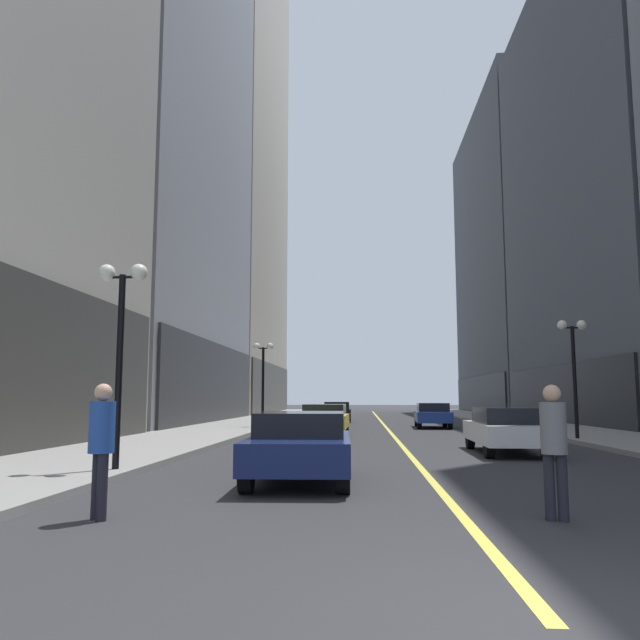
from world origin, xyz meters
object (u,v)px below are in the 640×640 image
object	(u,v)px
street_lamp_left_far	(263,365)
car_blue	(433,414)
car_white	(505,428)
car_navy	(301,444)
car_black	(337,411)
pedestrian_in_grey_suit	(554,440)
pedestrian_in_blue_hoodie	(101,439)
street_lamp_right_mid	(573,352)
street_lamp_left_near	(121,319)
car_yellow	(325,418)

from	to	relation	value
street_lamp_left_far	car_blue	bearing A→B (deg)	12.51
car_white	street_lamp_left_far	distance (m)	16.61
car_navy	car_black	size ratio (longest dim) A/B	1.03
pedestrian_in_grey_suit	street_lamp_left_far	world-z (taller)	street_lamp_left_far
pedestrian_in_blue_hoodie	car_black	bearing A→B (deg)	86.81
car_white	street_lamp_right_mid	size ratio (longest dim) A/B	1.06
car_navy	street_lamp_left_far	bearing A→B (deg)	100.92
car_navy	pedestrian_in_blue_hoodie	distance (m)	4.59
car_black	pedestrian_in_grey_suit	size ratio (longest dim) A/B	2.34
pedestrian_in_blue_hoodie	street_lamp_right_mid	distance (m)	19.00
pedestrian_in_grey_suit	pedestrian_in_blue_hoodie	world-z (taller)	pedestrian_in_blue_hoodie
car_black	car_blue	bearing A→B (deg)	-55.35
car_blue	street_lamp_left_far	xyz separation A→B (m)	(-8.87, -1.97, 2.54)
car_white	street_lamp_left_near	bearing A→B (deg)	-147.26
car_yellow	car_black	world-z (taller)	same
street_lamp_right_mid	pedestrian_in_blue_hoodie	bearing A→B (deg)	-126.51
car_navy	car_blue	distance (m)	22.62
car_black	street_lamp_right_mid	xyz separation A→B (m)	(9.34, -18.67, 2.54)
pedestrian_in_grey_suit	street_lamp_right_mid	world-z (taller)	street_lamp_right_mid
pedestrian_in_grey_suit	pedestrian_in_blue_hoodie	distance (m)	6.03
car_blue	street_lamp_left_near	size ratio (longest dim) A/B	1.00
pedestrian_in_grey_suit	street_lamp_left_near	distance (m)	8.97
car_navy	street_lamp_left_far	distance (m)	20.63
car_white	car_blue	distance (m)	15.56
pedestrian_in_blue_hoodie	street_lamp_left_near	distance (m)	5.29
street_lamp_left_far	street_lamp_left_near	bearing A→B (deg)	-90.00
car_navy	car_yellow	world-z (taller)	same
street_lamp_right_mid	car_navy	bearing A→B (deg)	-128.51
car_blue	street_lamp_left_near	world-z (taller)	street_lamp_left_near
pedestrian_in_grey_suit	street_lamp_right_mid	xyz separation A→B (m)	(5.20, 14.84, 2.22)
car_yellow	car_black	distance (m)	14.98
car_white	pedestrian_in_blue_hoodie	size ratio (longest dim) A/B	2.62
pedestrian_in_grey_suit	street_lamp_left_far	distance (m)	25.01
street_lamp_left_near	car_yellow	bearing A→B (deg)	76.30
pedestrian_in_blue_hoodie	street_lamp_left_near	world-z (taller)	street_lamp_left_near
car_blue	pedestrian_in_blue_hoodie	distance (m)	27.03
car_yellow	street_lamp_left_near	bearing A→B (deg)	-103.70
pedestrian_in_grey_suit	car_white	bearing A→B (deg)	80.98
pedestrian_in_blue_hoodie	street_lamp_right_mid	size ratio (longest dim) A/B	0.40
pedestrian_in_grey_suit	car_navy	bearing A→B (deg)	135.70
car_navy	street_lamp_left_far	xyz separation A→B (m)	(-3.88, 20.10, 2.54)
street_lamp_right_mid	pedestrian_in_grey_suit	bearing A→B (deg)	-109.33
pedestrian_in_blue_hoodie	street_lamp_right_mid	xyz separation A→B (m)	(11.23, 15.17, 2.21)
car_navy	pedestrian_in_grey_suit	xyz separation A→B (m)	(3.72, -3.63, 0.32)
car_white	pedestrian_in_blue_hoodie	world-z (taller)	pedestrian_in_blue_hoodie
car_yellow	street_lamp_left_far	world-z (taller)	street_lamp_left_far
car_black	street_lamp_left_near	distance (m)	29.61
car_blue	street_lamp_right_mid	world-z (taller)	street_lamp_right_mid
pedestrian_in_grey_suit	car_black	bearing A→B (deg)	97.03
street_lamp_left_near	street_lamp_right_mid	distance (m)	16.63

